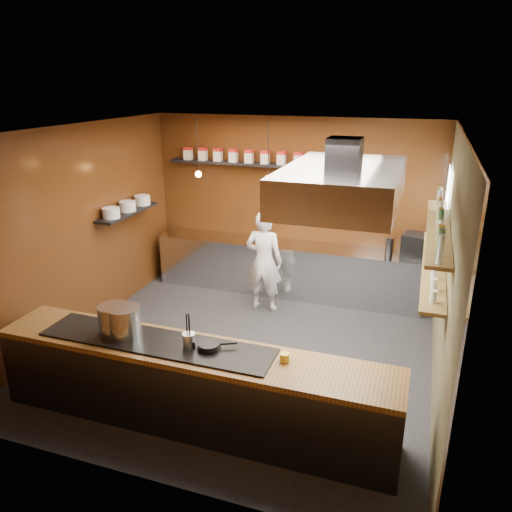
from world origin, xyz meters
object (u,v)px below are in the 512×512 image
at_px(espresso_machine, 415,246).
at_px(chef, 264,261).
at_px(stockpot_large, 114,320).
at_px(stockpot_small, 124,322).
at_px(extractor_hood, 343,185).

relative_size(espresso_machine, chef, 0.24).
distance_m(stockpot_large, espresso_machine, 4.80).
bearing_deg(chef, espresso_machine, -162.65).
distance_m(stockpot_small, chef, 3.08).
bearing_deg(espresso_machine, chef, -150.65).
distance_m(extractor_hood, espresso_machine, 3.02).
height_order(stockpot_large, chef, chef).
distance_m(extractor_hood, stockpot_large, 2.87).
relative_size(extractor_hood, chef, 1.21).
bearing_deg(espresso_machine, stockpot_large, -117.41).
distance_m(stockpot_small, espresso_machine, 4.72).
bearing_deg(espresso_machine, extractor_hood, -96.06).
relative_size(stockpot_small, espresso_machine, 0.91).
height_order(extractor_hood, stockpot_small, extractor_hood).
bearing_deg(extractor_hood, stockpot_large, -151.62).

